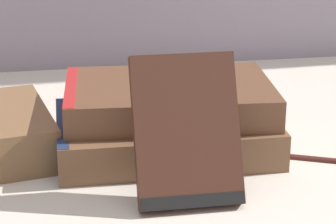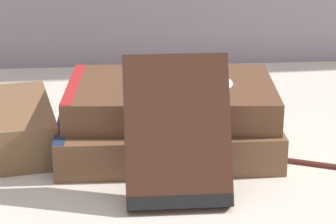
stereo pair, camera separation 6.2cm
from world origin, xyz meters
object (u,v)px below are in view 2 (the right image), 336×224
(book_flat_bottom, at_px, (161,133))
(reading_glasses, at_px, (116,101))
(pocket_watch, at_px, (208,83))
(book_flat_top, at_px, (166,99))
(book_leaning_front, at_px, (178,137))

(book_flat_bottom, bearing_deg, reading_glasses, 107.15)
(book_flat_bottom, xyz_separation_m, reading_glasses, (-0.05, 0.17, -0.02))
(pocket_watch, bearing_deg, reading_glasses, 120.45)
(book_flat_bottom, distance_m, pocket_watch, 0.08)
(book_flat_top, xyz_separation_m, pocket_watch, (0.04, -0.01, 0.02))
(book_flat_top, height_order, pocket_watch, pocket_watch)
(book_flat_top, distance_m, reading_glasses, 0.17)
(book_leaning_front, height_order, reading_glasses, book_leaning_front)
(book_flat_top, height_order, book_leaning_front, book_leaning_front)
(book_flat_bottom, height_order, book_flat_top, book_flat_top)
(book_leaning_front, relative_size, pocket_watch, 2.36)
(book_flat_bottom, relative_size, book_flat_top, 1.01)
(book_flat_bottom, relative_size, reading_glasses, 2.27)
(book_leaning_front, height_order, pocket_watch, book_leaning_front)
(book_flat_bottom, distance_m, book_flat_top, 0.04)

